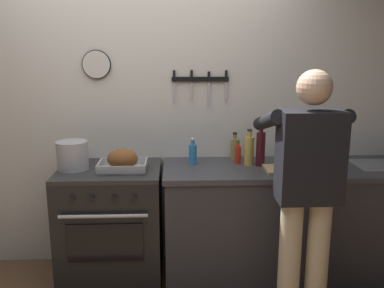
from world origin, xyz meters
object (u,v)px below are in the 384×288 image
(person_cook, at_px, (307,185))
(bottle_hot_sauce, at_px, (238,154))
(stock_pot, at_px, (72,155))
(stove, at_px, (112,224))
(bottle_vinegar, at_px, (235,149))
(bottle_wine_red, at_px, (261,148))
(bottle_cooking_oil, at_px, (249,150))
(roasting_pan, at_px, (123,161))
(bottle_dish_soap, at_px, (193,153))
(cutting_board, at_px, (289,169))

(person_cook, height_order, bottle_hot_sauce, person_cook)
(stock_pot, bearing_deg, stove, 1.37)
(bottle_vinegar, distance_m, bottle_wine_red, 0.25)
(bottle_hot_sauce, relative_size, bottle_cooking_oil, 0.65)
(person_cook, relative_size, bottle_hot_sauce, 9.20)
(stove, bearing_deg, roasting_pan, -27.65)
(roasting_pan, bearing_deg, bottle_dish_soap, 17.75)
(stock_pot, bearing_deg, person_cook, -21.02)
(cutting_board, xyz_separation_m, bottle_cooking_oil, (-0.27, 0.17, 0.11))
(stove, distance_m, bottle_wine_red, 1.29)
(bottle_dish_soap, bearing_deg, bottle_wine_red, -8.22)
(bottle_hot_sauce, bearing_deg, stock_pot, -175.09)
(person_cook, distance_m, bottle_wine_red, 0.67)
(roasting_pan, bearing_deg, bottle_wine_red, 5.13)
(person_cook, distance_m, bottle_dish_soap, 0.99)
(person_cook, bearing_deg, stock_pot, 81.97)
(bottle_hot_sauce, xyz_separation_m, bottle_cooking_oil, (0.08, -0.04, 0.04))
(stove, relative_size, person_cook, 0.54)
(cutting_board, bearing_deg, stove, 175.23)
(bottle_wine_red, bearing_deg, roasting_pan, -174.87)
(bottle_cooking_oil, bearing_deg, cutting_board, -32.11)
(stock_pot, xyz_separation_m, bottle_hot_sauce, (1.25, 0.11, -0.03))
(stove, xyz_separation_m, bottle_dish_soap, (0.63, 0.11, 0.53))
(bottle_wine_red, xyz_separation_m, bottle_dish_soap, (-0.51, 0.07, -0.06))
(stove, bearing_deg, bottle_cooking_oil, 3.19)
(stove, bearing_deg, bottle_dish_soap, 9.92)
(person_cook, bearing_deg, stove, 77.96)
(cutting_board, distance_m, bottle_hot_sauce, 0.41)
(cutting_board, bearing_deg, bottle_wine_red, 141.89)
(person_cook, bearing_deg, bottle_wine_red, 26.95)
(stock_pot, xyz_separation_m, bottle_dish_soap, (0.90, 0.12, -0.02))
(stove, height_order, bottle_cooking_oil, bottle_cooking_oil)
(bottle_dish_soap, bearing_deg, stock_pot, -172.58)
(cutting_board, bearing_deg, roasting_pan, 177.46)
(person_cook, xyz_separation_m, bottle_hot_sauce, (-0.32, 0.71, 0.02))
(bottle_vinegar, height_order, bottle_wine_red, bottle_wine_red)
(cutting_board, relative_size, bottle_dish_soap, 1.78)
(bottle_vinegar, relative_size, bottle_hot_sauce, 1.25)
(bottle_vinegar, bearing_deg, bottle_dish_soap, -163.66)
(bottle_hot_sauce, xyz_separation_m, bottle_dish_soap, (-0.35, 0.01, 0.01))
(bottle_vinegar, relative_size, bottle_wine_red, 0.68)
(stove, xyz_separation_m, bottle_hot_sauce, (0.98, 0.10, 0.52))
(stock_pot, bearing_deg, bottle_vinegar, 9.93)
(stock_pot, xyz_separation_m, bottle_wine_red, (1.41, 0.04, 0.03))
(stove, xyz_separation_m, roasting_pan, (0.11, -0.06, 0.52))
(cutting_board, bearing_deg, stock_pot, 176.24)
(person_cook, distance_m, bottle_vinegar, 0.89)
(person_cook, height_order, cutting_board, person_cook)
(bottle_hot_sauce, bearing_deg, bottle_wine_red, -21.84)
(bottle_vinegar, bearing_deg, bottle_cooking_oil, -59.28)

